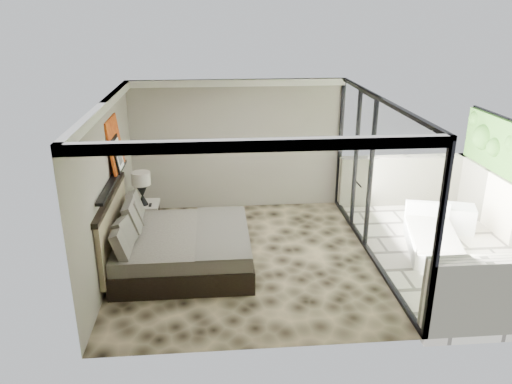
{
  "coord_description": "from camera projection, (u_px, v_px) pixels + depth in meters",
  "views": [
    {
      "loc": [
        -0.5,
        -7.85,
        4.2
      ],
      "look_at": [
        0.22,
        0.4,
        1.1
      ],
      "focal_mm": 35.0,
      "sensor_mm": 36.0,
      "label": 1
    }
  ],
  "objects": [
    {
      "name": "bed",
      "position": [
        178.0,
        246.0,
        8.47
      ],
      "size": [
        2.31,
        2.24,
        1.28
      ],
      "color": "black",
      "rests_on": "floor"
    },
    {
      "name": "picture_ledge",
      "position": [
        113.0,
        180.0,
        8.23
      ],
      "size": [
        0.12,
        2.2,
        0.05
      ],
      "primitive_type": "cube",
      "color": "black",
      "rests_on": "left_wall"
    },
    {
      "name": "nightstand",
      "position": [
        145.0,
        214.0,
        9.98
      ],
      "size": [
        0.76,
        0.76,
        0.57
      ],
      "primitive_type": "cube",
      "rotation": [
        0.0,
        0.0,
        0.42
      ],
      "color": "black",
      "rests_on": "floor"
    },
    {
      "name": "ceiling",
      "position": [
        244.0,
        101.0,
        7.86
      ],
      "size": [
        4.5,
        5.0,
        0.02
      ],
      "primitive_type": "cube",
      "color": "silver",
      "rests_on": "back_wall"
    },
    {
      "name": "framed_print",
      "position": [
        118.0,
        154.0,
        8.52
      ],
      "size": [
        0.11,
        0.5,
        0.6
      ],
      "primitive_type": "cube",
      "rotation": [
        0.0,
        -0.14,
        0.0
      ],
      "color": "black",
      "rests_on": "picture_ledge"
    },
    {
      "name": "floor",
      "position": [
        245.0,
        258.0,
        8.84
      ],
      "size": [
        5.0,
        5.0,
        0.0
      ],
      "primitive_type": "plane",
      "color": "black",
      "rests_on": "ground"
    },
    {
      "name": "lounger",
      "position": [
        432.0,
        239.0,
        9.11
      ],
      "size": [
        1.21,
        1.82,
        0.65
      ],
      "rotation": [
        0.0,
        0.0,
        -0.25
      ],
      "color": "white",
      "rests_on": "terrace_slab"
    },
    {
      "name": "abstract_canvas",
      "position": [
        115.0,
        144.0,
        8.57
      ],
      "size": [
        0.13,
        0.9,
        0.9
      ],
      "primitive_type": "cube",
      "rotation": [
        0.0,
        -0.1,
        0.0
      ],
      "color": "#B53C0F",
      "rests_on": "picture_ledge"
    },
    {
      "name": "back_wall",
      "position": [
        237.0,
        145.0,
        10.67
      ],
      "size": [
        4.5,
        0.02,
        2.8
      ],
      "primitive_type": "cube",
      "color": "gray",
      "rests_on": "floor"
    },
    {
      "name": "table_lamp",
      "position": [
        142.0,
        184.0,
        9.7
      ],
      "size": [
        0.37,
        0.37,
        0.67
      ],
      "color": "black",
      "rests_on": "nightstand"
    },
    {
      "name": "glass_wall",
      "position": [
        376.0,
        180.0,
        8.53
      ],
      "size": [
        0.08,
        5.0,
        2.8
      ],
      "primitive_type": "cube",
      "color": "white",
      "rests_on": "floor"
    },
    {
      "name": "ottoman",
      "position": [
        460.0,
        219.0,
        9.86
      ],
      "size": [
        0.66,
        0.66,
        0.51
      ],
      "primitive_type": "cube",
      "rotation": [
        0.0,
        0.0,
        -0.35
      ],
      "color": "white",
      "rests_on": "terrace_slab"
    },
    {
      "name": "left_wall",
      "position": [
        108.0,
        188.0,
        8.16
      ],
      "size": [
        0.02,
        5.0,
        2.8
      ],
      "primitive_type": "cube",
      "color": "gray",
      "rests_on": "floor"
    },
    {
      "name": "terrace_slab",
      "position": [
        449.0,
        253.0,
        9.17
      ],
      "size": [
        3.0,
        5.0,
        0.12
      ],
      "primitive_type": "cube",
      "color": "beige",
      "rests_on": "ground"
    }
  ]
}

